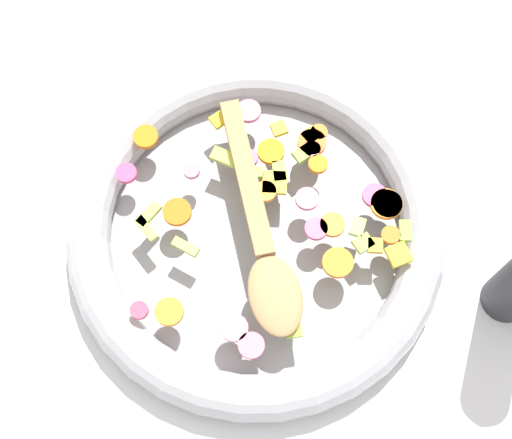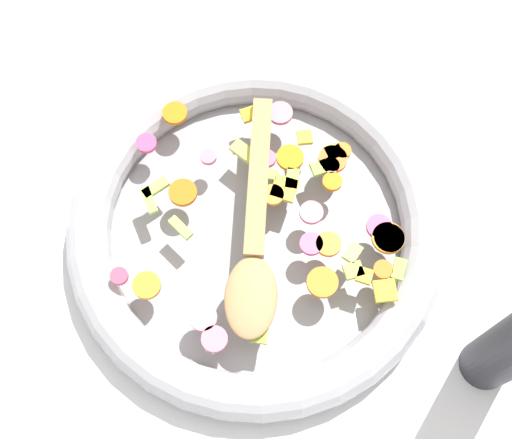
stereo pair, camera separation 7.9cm
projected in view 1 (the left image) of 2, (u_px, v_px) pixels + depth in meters
name	position (u px, v px, depth m)	size (l,w,h in m)	color
ground_plane	(256.00, 235.00, 0.84)	(4.00, 4.00, 0.00)	silver
skillet	(256.00, 228.00, 0.82)	(0.43, 0.43, 0.05)	gray
chopped_vegetables	(281.00, 207.00, 0.79)	(0.31, 0.34, 0.01)	orange
wooden_spoon	(262.00, 239.00, 0.77)	(0.28, 0.12, 0.01)	#A87F51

